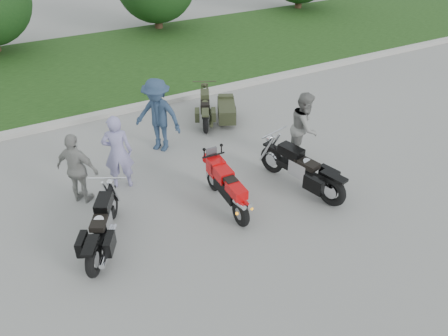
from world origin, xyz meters
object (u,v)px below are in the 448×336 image
person_back (77,169)px  cruiser_sidecar (218,110)px  cruiser_left (102,229)px  cruiser_right (304,171)px  person_stripe (118,152)px  person_denim (158,116)px  person_grey (304,127)px  sportbike_red (227,187)px

person_back → cruiser_sidecar: bearing=-110.7°
cruiser_left → cruiser_right: size_ratio=0.84×
person_stripe → person_denim: 1.79m
cruiser_left → cruiser_sidecar: bearing=67.5°
person_grey → person_back: person_grey is taller
sportbike_red → cruiser_sidecar: (1.69, 3.65, -0.17)m
sportbike_red → person_grey: bearing=20.1°
sportbike_red → person_grey: 2.77m
cruiser_right → person_grey: bearing=40.6°
sportbike_red → person_denim: bearing=99.3°
sportbike_red → person_back: size_ratio=1.16×
sportbike_red → cruiser_right: cruiser_right is taller
cruiser_right → cruiser_sidecar: bearing=78.3°
sportbike_red → cruiser_right: 1.87m
sportbike_red → cruiser_sidecar: 4.03m
sportbike_red → person_denim: (-0.37, 2.99, 0.44)m
sportbike_red → person_denim: person_denim is taller
cruiser_right → person_denim: 3.95m
sportbike_red → person_denim: size_ratio=0.99×
person_grey → person_back: 5.38m
person_stripe → sportbike_red: bearing=152.0°
cruiser_sidecar → person_grey: (0.93, -2.81, 0.53)m
cruiser_sidecar → person_grey: size_ratio=1.06×
sportbike_red → cruiser_sidecar: bearing=67.4°
cruiser_left → cruiser_sidecar: size_ratio=1.06×
cruiser_left → person_grey: 5.37m
cruiser_sidecar → person_back: 4.81m
person_grey → person_denim: 3.68m
cruiser_left → person_stripe: (0.91, 1.80, 0.46)m
sportbike_red → person_stripe: person_stripe is taller
cruiser_left → person_grey: (5.29, 0.78, 0.46)m
cruiser_right → person_back: size_ratio=1.45×
person_denim → person_back: bearing=-101.8°
cruiser_left → person_stripe: size_ratio=1.12×
cruiser_left → cruiser_right: cruiser_right is taller
sportbike_red → person_stripe: (-1.76, 1.86, 0.36)m
person_denim → person_back: (-2.32, -1.27, -0.15)m
person_grey → cruiser_left: bearing=145.4°
cruiser_left → cruiser_right: bearing=24.2°
person_back → cruiser_left: bearing=136.0°
cruiser_left → sportbike_red: bearing=26.7°
sportbike_red → cruiser_left: size_ratio=0.95×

